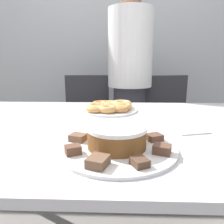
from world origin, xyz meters
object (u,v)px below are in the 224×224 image
(person_standing, at_px, (130,81))
(plate_donuts, at_px, (109,110))
(office_chair_right, at_px, (171,130))
(plate_cake, at_px, (117,148))
(frosted_cake, at_px, (117,136))
(napkin, at_px, (190,130))
(office_chair_left, at_px, (86,129))

(person_standing, distance_m, plate_donuts, 0.68)
(office_chair_right, height_order, plate_cake, office_chair_right)
(frosted_cake, bearing_deg, office_chair_right, 68.43)
(plate_cake, bearing_deg, plate_donuts, 95.24)
(plate_donuts, distance_m, napkin, 0.50)
(plate_cake, distance_m, napkin, 0.36)
(office_chair_left, distance_m, plate_donuts, 0.71)
(person_standing, relative_size, office_chair_right, 1.82)
(person_standing, distance_m, office_chair_right, 0.56)
(plate_donuts, height_order, frosted_cake, frosted_cake)
(office_chair_right, xyz_separation_m, frosted_cake, (-0.46, -1.16, 0.36))
(napkin, bearing_deg, plate_donuts, 134.65)
(office_chair_right, distance_m, plate_cake, 1.28)
(person_standing, bearing_deg, plate_cake, -94.47)
(person_standing, distance_m, frosted_cake, 1.23)
(office_chair_right, height_order, frosted_cake, office_chair_right)
(office_chair_right, height_order, plate_donuts, office_chair_right)
(office_chair_left, relative_size, plate_cake, 2.24)
(frosted_cake, height_order, napkin, frosted_cake)
(frosted_cake, bearing_deg, office_chair_left, 103.68)
(office_chair_left, relative_size, plate_donuts, 2.74)
(person_standing, xyz_separation_m, plate_cake, (-0.10, -1.22, -0.11))
(office_chair_left, xyz_separation_m, frosted_cake, (0.28, -1.16, 0.36))
(office_chair_left, bearing_deg, plate_cake, -78.59)
(frosted_cake, bearing_deg, person_standing, 85.53)
(person_standing, bearing_deg, frosted_cake, -94.47)
(office_chair_left, relative_size, office_chair_right, 1.00)
(plate_donuts, relative_size, napkin, 2.16)
(office_chair_left, bearing_deg, office_chair_right, -2.37)
(plate_cake, bearing_deg, napkin, 33.95)
(person_standing, bearing_deg, napkin, -78.50)
(plate_donuts, distance_m, frosted_cake, 0.57)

